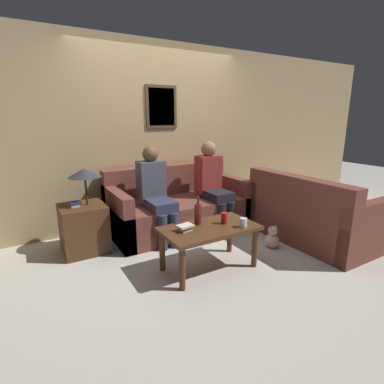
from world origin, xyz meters
TOP-DOWN VIEW (x-y plane):
  - ground_plane at (0.00, 0.00)m, footprint 16.00×16.00m
  - wall_back at (0.00, 1.06)m, footprint 9.00×0.08m
  - couch_main at (0.00, 0.56)m, footprint 1.91×0.95m
  - couch_side at (1.33, -0.69)m, footprint 0.95×1.54m
  - coffee_table at (-0.27, -0.65)m, footprint 1.00×0.55m
  - side_table_with_lamp at (-1.30, 0.46)m, footprint 0.50×0.50m
  - wine_bottle at (-0.33, -0.53)m, footprint 0.07×0.07m
  - drinking_glass at (0.02, -0.84)m, footprint 0.08×0.08m
  - book_stack at (-0.54, -0.62)m, footprint 0.17×0.13m
  - soda_can at (-0.08, -0.66)m, footprint 0.07×0.07m
  - person_left at (-0.42, 0.36)m, footprint 0.34×0.65m
  - person_right at (0.46, 0.35)m, footprint 0.34×0.61m
  - teddy_bear at (0.69, -0.61)m, footprint 0.17×0.17m

SIDE VIEW (x-z plane):
  - ground_plane at x=0.00m, z-range 0.00..0.00m
  - teddy_bear at x=0.69m, z-range -0.02..0.25m
  - couch_main at x=0.00m, z-range -0.13..0.74m
  - couch_side at x=1.33m, z-range -0.13..0.74m
  - side_table_with_lamp at x=-1.30m, z-range -0.15..0.84m
  - coffee_table at x=-0.27m, z-range 0.16..0.63m
  - book_stack at x=-0.54m, z-range 0.47..0.53m
  - drinking_glass at x=0.02m, z-range 0.47..0.57m
  - soda_can at x=-0.08m, z-range 0.47..0.59m
  - wine_bottle at x=-0.33m, z-range 0.43..0.74m
  - person_left at x=-0.42m, z-range 0.05..1.25m
  - person_right at x=0.46m, z-range 0.05..1.28m
  - wall_back at x=0.00m, z-range 0.00..2.60m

